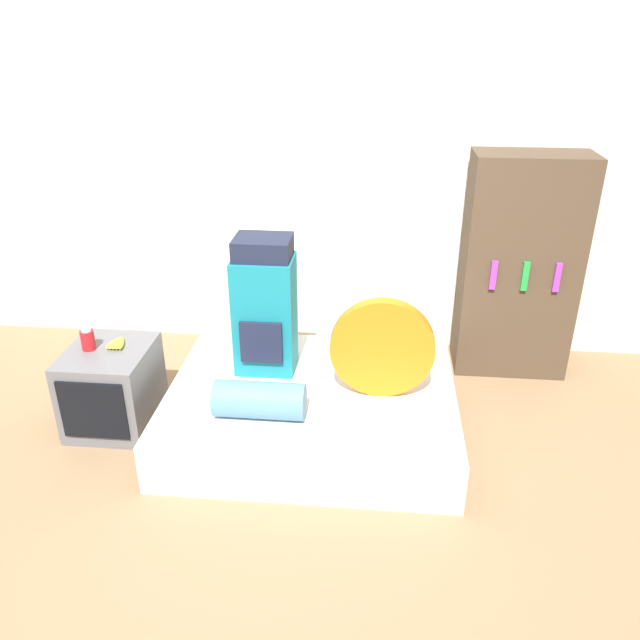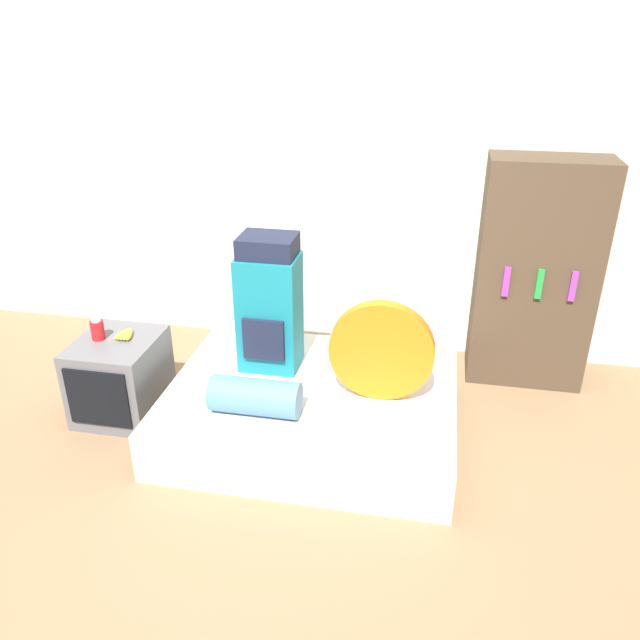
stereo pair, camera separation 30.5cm
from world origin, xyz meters
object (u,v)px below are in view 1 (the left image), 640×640
backpack (265,307)px  bookshelf (519,267)px  canister (88,339)px  tent_bag (382,348)px  sleeping_roll (259,400)px  television (112,387)px

backpack → bookshelf: bookshelf is taller
backpack → canister: backpack is taller
tent_bag → bookshelf: (0.91, 0.94, 0.17)m
sleeping_roll → tent_bag: bearing=24.3°
canister → tent_bag: bearing=0.5°
sleeping_roll → backpack: bearing=95.8°
tent_bag → canister: (-1.74, -0.02, -0.02)m
television → canister: canister is taller
tent_bag → television: size_ratio=1.07×
sleeping_roll → television: bearing=164.1°
tent_bag → backpack: bearing=161.1°
television → canister: (-0.10, 0.01, 0.32)m
backpack → canister: bearing=-165.7°
canister → bookshelf: bearing=19.8°
tent_bag → television: 1.67m
sleeping_roll → bookshelf: size_ratio=0.33×
bookshelf → backpack: bearing=-156.9°
backpack → sleeping_roll: backpack is taller
tent_bag → sleeping_roll: 0.75m
sleeping_roll → canister: (-1.08, 0.28, 0.17)m
tent_bag → sleeping_roll: tent_bag is taller
television → canister: size_ratio=4.09×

